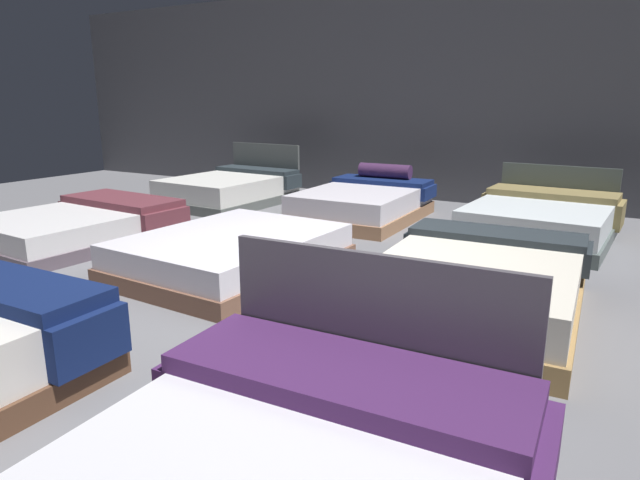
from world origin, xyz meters
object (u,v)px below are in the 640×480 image
at_px(bed_5, 232,253).
at_px(bed_6, 477,285).
at_px(bed_4, 80,226).
at_px(bed_10, 541,220).
at_px(bed_9, 364,203).
at_px(bed_8, 230,189).

bearing_deg(bed_5, bed_6, 5.21).
xyz_separation_m(bed_4, bed_10, (4.72, 2.89, 0.04)).
distance_m(bed_5, bed_10, 3.79).
bearing_deg(bed_10, bed_6, -87.70).
distance_m(bed_4, bed_6, 4.67).
height_order(bed_5, bed_6, bed_6).
distance_m(bed_5, bed_9, 2.89).
xyz_separation_m(bed_5, bed_9, (0.05, 2.89, 0.04)).
bearing_deg(bed_5, bed_10, 53.57).
relative_size(bed_8, bed_9, 1.00).
bearing_deg(bed_6, bed_8, 146.52).
relative_size(bed_5, bed_8, 1.03).
xyz_separation_m(bed_4, bed_9, (2.37, 2.85, 0.04)).
height_order(bed_6, bed_8, bed_8).
xyz_separation_m(bed_6, bed_9, (-2.31, 2.80, -0.00)).
xyz_separation_m(bed_5, bed_8, (-2.38, 2.93, 0.04)).
bearing_deg(bed_5, bed_4, -178.22).
bearing_deg(bed_9, bed_4, -130.67).
xyz_separation_m(bed_5, bed_6, (2.35, 0.10, 0.04)).
distance_m(bed_5, bed_6, 2.35).
xyz_separation_m(bed_5, bed_10, (2.40, 2.93, 0.04)).
bearing_deg(bed_8, bed_5, -48.21).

